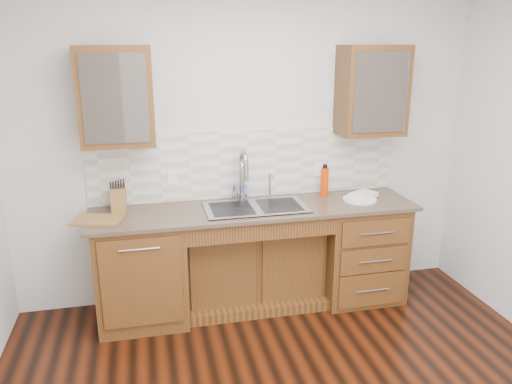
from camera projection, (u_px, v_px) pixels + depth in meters
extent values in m
cube|color=silver|center=(246.00, 146.00, 4.35)|extent=(4.00, 0.10, 2.70)
cube|color=#593014|center=(142.00, 269.00, 4.07)|extent=(0.70, 0.62, 0.88)
cube|color=#593014|center=(253.00, 264.00, 4.39)|extent=(1.20, 0.44, 0.70)
cube|color=#593014|center=(358.00, 249.00, 4.48)|extent=(0.70, 0.62, 0.88)
cube|color=#84705B|center=(255.00, 209.00, 4.13)|extent=(2.70, 0.65, 0.03)
cube|color=beige|center=(247.00, 164.00, 4.33)|extent=(2.70, 0.02, 0.59)
cube|color=#9E9EA5|center=(256.00, 218.00, 4.14)|extent=(0.84, 0.46, 0.19)
cylinder|color=#999993|center=(242.00, 178.00, 4.25)|extent=(0.04, 0.04, 0.40)
cylinder|color=#999993|center=(270.00, 185.00, 4.34)|extent=(0.02, 0.02, 0.24)
cube|color=#593014|center=(116.00, 97.00, 3.78)|extent=(0.55, 0.34, 0.75)
cube|color=#593014|center=(372.00, 91.00, 4.23)|extent=(0.55, 0.34, 0.75)
cube|color=white|center=(172.00, 178.00, 4.21)|extent=(0.08, 0.01, 0.12)
cube|color=white|center=(318.00, 170.00, 4.48)|extent=(0.08, 0.01, 0.12)
imported|color=#4864EF|center=(243.00, 190.00, 4.32)|extent=(0.09, 0.09, 0.16)
cylinder|color=#E23000|center=(324.00, 182.00, 4.40)|extent=(0.09, 0.09, 0.25)
cylinder|color=silver|center=(360.00, 200.00, 4.30)|extent=(0.31, 0.31, 0.02)
cube|color=silver|center=(363.00, 195.00, 4.35)|extent=(0.28, 0.25, 0.04)
cube|color=olive|center=(119.00, 199.00, 3.99)|extent=(0.12, 0.19, 0.21)
cube|color=brown|center=(98.00, 220.00, 3.81)|extent=(0.41, 0.34, 0.02)
imported|color=white|center=(99.00, 104.00, 3.77)|extent=(0.16, 0.16, 0.10)
imported|color=white|center=(128.00, 103.00, 3.81)|extent=(0.13, 0.13, 0.10)
imported|color=white|center=(355.00, 97.00, 4.21)|extent=(0.12, 0.12, 0.09)
imported|color=white|center=(387.00, 97.00, 4.28)|extent=(0.11, 0.11, 0.09)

